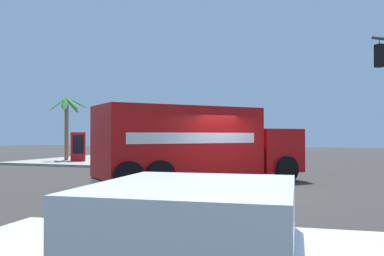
# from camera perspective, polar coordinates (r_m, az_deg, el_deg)

# --- Properties ---
(ground_plane) EXTENTS (100.00, 100.00, 0.00)m
(ground_plane) POSITION_cam_1_polar(r_m,az_deg,el_deg) (13.54, 6.22, -8.65)
(ground_plane) COLOR #33302D
(sidewalk_corner_far) EXTENTS (10.00, 10.00, 0.14)m
(sidewalk_corner_far) POSITION_cam_1_polar(r_m,az_deg,el_deg) (28.76, -11.25, -4.43)
(sidewalk_corner_far) COLOR #9E998E
(sidewalk_corner_far) RESTS_ON ground
(delivery_truck) EXTENTS (7.55, 7.13, 2.82)m
(delivery_truck) POSITION_cam_1_polar(r_m,az_deg,el_deg) (15.24, 0.61, -2.25)
(delivery_truck) COLOR red
(delivery_truck) RESTS_ON ground
(vending_machine_red) EXTENTS (1.15, 1.17, 1.85)m
(vending_machine_red) POSITION_cam_1_polar(r_m,az_deg,el_deg) (27.71, -15.50, -2.48)
(vending_machine_red) COLOR red
(vending_machine_red) RESTS_ON sidewalk_corner_far
(palm_tree_far) EXTENTS (2.28, 2.45, 4.26)m
(palm_tree_far) POSITION_cam_1_polar(r_m,az_deg,el_deg) (29.01, -16.95, 1.61)
(palm_tree_far) COLOR #7A6647
(palm_tree_far) RESTS_ON sidewalk_corner_far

